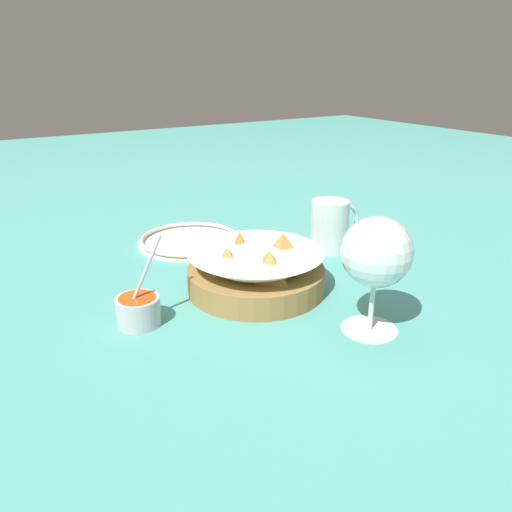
# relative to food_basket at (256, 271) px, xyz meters

# --- Properties ---
(ground_plane) EXTENTS (4.00, 4.00, 0.00)m
(ground_plane) POSITION_rel_food_basket_xyz_m (-0.03, -0.01, -0.03)
(ground_plane) COLOR teal
(food_basket) EXTENTS (0.22, 0.22, 0.09)m
(food_basket) POSITION_rel_food_basket_xyz_m (0.00, 0.00, 0.00)
(food_basket) COLOR olive
(food_basket) RESTS_ON ground_plane
(sauce_cup) EXTENTS (0.07, 0.06, 0.13)m
(sauce_cup) POSITION_rel_food_basket_xyz_m (-0.20, -0.01, -0.01)
(sauce_cup) COLOR #B7B7BC
(sauce_cup) RESTS_ON ground_plane
(wine_glass) EXTENTS (0.10, 0.10, 0.16)m
(wine_glass) POSITION_rel_food_basket_xyz_m (0.06, -0.19, 0.08)
(wine_glass) COLOR silver
(wine_glass) RESTS_ON ground_plane
(beer_mug) EXTENTS (0.11, 0.07, 0.10)m
(beer_mug) POSITION_rel_food_basket_xyz_m (0.22, 0.08, 0.01)
(beer_mug) COLOR silver
(beer_mug) RESTS_ON ground_plane
(side_plate) EXTENTS (0.21, 0.21, 0.01)m
(side_plate) POSITION_rel_food_basket_xyz_m (0.00, 0.26, -0.02)
(side_plate) COLOR silver
(side_plate) RESTS_ON ground_plane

